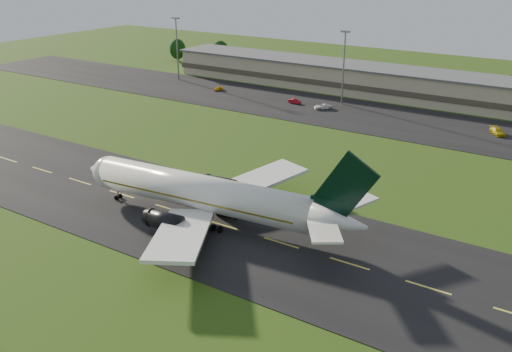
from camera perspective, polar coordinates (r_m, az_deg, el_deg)
The scene contains 12 objects.
ground at distance 104.08m, azimuth -13.26°, elevation -1.84°, with size 360.00×360.00×0.00m, color #284511.
taxiway at distance 104.06m, azimuth -13.26°, elevation -1.81°, with size 220.00×30.00×0.10m, color black.
apron at distance 159.12m, azimuth 5.67°, elevation 6.82°, with size 260.00×30.00×0.10m, color black.
airliner at distance 90.21m, azimuth -4.94°, elevation -1.81°, with size 51.26×41.98×15.57m.
terminal at distance 177.03m, azimuth 11.29°, elevation 9.34°, with size 145.00×16.00×8.40m.
light_mast_west at distance 193.71m, azimuth -7.93°, elevation 13.21°, with size 2.40×1.20×20.35m.
light_mast_centre at distance 161.31m, azimuth 8.80°, elevation 11.50°, with size 2.40×1.20×20.35m.
tree_line at distance 177.76m, azimuth 21.18°, elevation 8.65°, with size 197.65×9.58×10.05m.
service_vehicle_a at distance 178.65m, azimuth -3.79°, elevation 8.73°, with size 1.38×3.44×1.17m, color #E6B30D.
service_vehicle_b at distance 162.86m, azimuth 3.89°, elevation 7.47°, with size 1.33×3.81×1.26m, color #A60B18.
service_vehicle_c at distance 157.63m, azimuth 6.70°, elevation 6.91°, with size 2.27×4.93×1.37m, color white.
service_vehicle_d at distance 145.70m, azimuth 23.01°, elevation 4.12°, with size 2.12×5.22×1.52m, color #C2A70B.
Camera 1 is at (70.87, -64.62, 40.42)m, focal length 40.00 mm.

